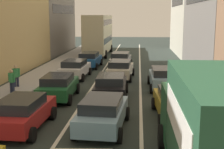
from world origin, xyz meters
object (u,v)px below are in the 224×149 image
at_px(sedan_centre_lane_second, 103,112).
at_px(pedestrian_mid_sidewalk, 12,80).
at_px(removalist_box_truck, 216,127).
at_px(sedan_centre_lane_fifth, 121,59).
at_px(bus_mid_queue_primary, 99,33).
at_px(coupe_centre_lane_fourth, 120,69).
at_px(sedan_right_lane_behind_truck, 176,103).
at_px(hatchback_centre_lane_third, 111,86).
at_px(sedan_left_lane_fifth, 90,59).
at_px(wagon_left_lane_second, 23,112).
at_px(sedan_left_lane_third, 58,86).
at_px(pedestrian_near_kerb, 16,75).
at_px(sedan_left_lane_fourth, 75,68).
at_px(wagon_right_lane_far, 164,78).

relative_size(sedan_centre_lane_second, pedestrian_mid_sidewalk, 2.66).
height_order(removalist_box_truck, pedestrian_mid_sidewalk, removalist_box_truck).
xyz_separation_m(sedan_centre_lane_fifth, bus_mid_queue_primary, (-3.35, 9.59, 2.03)).
xyz_separation_m(coupe_centre_lane_fourth, sedan_right_lane_behind_truck, (3.32, -9.85, 0.00)).
relative_size(removalist_box_truck, pedestrian_mid_sidewalk, 4.65).
relative_size(sedan_centre_lane_second, hatchback_centre_lane_third, 1.02).
distance_m(sedan_left_lane_fifth, pedestrian_mid_sidewalk, 11.83).
xyz_separation_m(removalist_box_truck, wagon_left_lane_second, (-7.25, 4.57, -1.18)).
height_order(sedan_centre_lane_second, hatchback_centre_lane_third, same).
relative_size(sedan_centre_lane_second, sedan_right_lane_behind_truck, 1.00).
xyz_separation_m(hatchback_centre_lane_third, sedan_right_lane_behind_truck, (3.53, -3.53, 0.00)).
bearing_deg(sedan_centre_lane_second, pedestrian_mid_sidewalk, 51.88).
relative_size(sedan_left_lane_third, bus_mid_queue_primary, 0.41).
bearing_deg(coupe_centre_lane_fourth, sedan_left_lane_third, 156.07).
bearing_deg(sedan_centre_lane_fifth, sedan_left_lane_third, 168.22).
bearing_deg(wagon_left_lane_second, sedan_left_lane_fifth, 0.35).
distance_m(sedan_centre_lane_second, sedan_left_lane_fifth, 17.48).
bearing_deg(pedestrian_mid_sidewalk, sedan_centre_lane_fifth, 172.78).
xyz_separation_m(coupe_centre_lane_fourth, sedan_centre_lane_fifth, (-0.29, 5.65, 0.00)).
height_order(sedan_centre_lane_second, sedan_left_lane_fifth, same).
height_order(wagon_left_lane_second, pedestrian_near_kerb, pedestrian_near_kerb).
bearing_deg(removalist_box_truck, coupe_centre_lane_fourth, 11.78).
xyz_separation_m(sedan_left_lane_fourth, wagon_right_lane_far, (6.88, -3.35, 0.00)).
relative_size(sedan_left_lane_third, pedestrian_near_kerb, 2.62).
xyz_separation_m(sedan_centre_lane_fifth, wagon_right_lane_far, (3.48, -9.05, 0.00)).
bearing_deg(removalist_box_truck, sedan_right_lane_behind_truck, 1.92).
height_order(hatchback_centre_lane_third, sedan_left_lane_fourth, same).
height_order(sedan_left_lane_third, sedan_centre_lane_fifth, same).
bearing_deg(sedan_centre_lane_second, sedan_left_lane_fifth, 14.43).
height_order(removalist_box_truck, sedan_centre_lane_second, removalist_box_truck).
xyz_separation_m(sedan_centre_lane_fifth, pedestrian_near_kerb, (-6.69, -9.82, 0.15)).
distance_m(coupe_centre_lane_fourth, pedestrian_mid_sidewalk, 8.86).
xyz_separation_m(sedan_centre_lane_fifth, sedan_right_lane_behind_truck, (3.61, -15.49, 0.00)).
relative_size(hatchback_centre_lane_third, sedan_centre_lane_fifth, 0.99).
bearing_deg(hatchback_centre_lane_third, wagon_right_lane_far, -50.44).
relative_size(wagon_left_lane_second, sedan_centre_lane_fifth, 0.99).
bearing_deg(pedestrian_near_kerb, wagon_left_lane_second, 176.64).
xyz_separation_m(bus_mid_queue_primary, pedestrian_near_kerb, (-3.34, -19.41, -1.88)).
distance_m(sedan_left_lane_fifth, sedan_right_lane_behind_truck, 16.66).
xyz_separation_m(hatchback_centre_lane_third, pedestrian_mid_sidewalk, (-6.36, 0.37, 0.15)).
distance_m(sedan_centre_lane_second, sedan_right_lane_behind_truck, 3.92).
height_order(wagon_right_lane_far, pedestrian_near_kerb, pedestrian_near_kerb).
distance_m(hatchback_centre_lane_third, pedestrian_mid_sidewalk, 6.37).
height_order(wagon_left_lane_second, bus_mid_queue_primary, bus_mid_queue_primary).
bearing_deg(bus_mid_queue_primary, pedestrian_mid_sidewalk, 172.57).
bearing_deg(sedan_left_lane_fourth, sedan_left_lane_fifth, -1.49).
xyz_separation_m(sedan_left_lane_fifth, sedan_right_lane_behind_truck, (6.64, -15.27, 0.00)).
bearing_deg(wagon_right_lane_far, removalist_box_truck, -179.57).
distance_m(hatchback_centre_lane_third, sedan_left_lane_fourth, 7.15).
relative_size(coupe_centre_lane_fourth, sedan_left_lane_fourth, 1.01).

